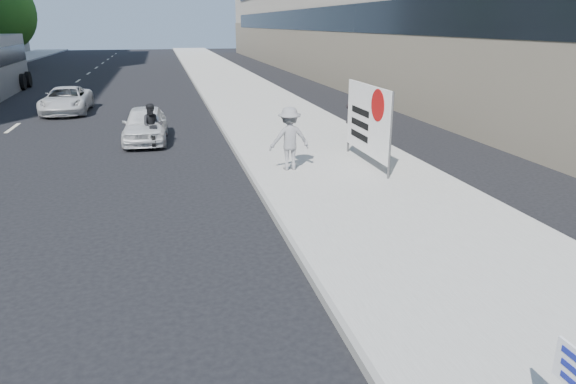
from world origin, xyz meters
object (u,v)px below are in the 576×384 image
object	(u,v)px
pedestrian_woman	(354,114)
white_sedan_far	(66,100)
jogger	(289,139)
protest_banner	(368,120)
white_sedan_near	(145,124)
motorcycle	(153,127)

from	to	relation	value
pedestrian_woman	white_sedan_far	distance (m)	13.87
pedestrian_woman	jogger	bearing A→B (deg)	56.39
protest_banner	white_sedan_near	distance (m)	8.01
pedestrian_woman	motorcycle	bearing A→B (deg)	0.40
jogger	motorcycle	bearing A→B (deg)	-52.80
white_sedan_near	protest_banner	bearing A→B (deg)	-38.03
jogger	motorcycle	distance (m)	5.69
white_sedan_far	jogger	bearing A→B (deg)	-58.03
pedestrian_woman	white_sedan_near	xyz separation A→B (m)	(-6.97, 1.81, -0.37)
jogger	motorcycle	size ratio (longest dim) A/B	0.82
protest_banner	motorcycle	bearing A→B (deg)	143.25
protest_banner	white_sedan_far	size ratio (longest dim) A/B	0.73
protest_banner	white_sedan_near	xyz separation A→B (m)	(-6.09, 5.14, -0.80)
jogger	protest_banner	bearing A→B (deg)	178.40
jogger	white_sedan_near	xyz separation A→B (m)	(-3.87, 5.17, -0.39)
jogger	pedestrian_woman	bearing A→B (deg)	-135.00
protest_banner	motorcycle	distance (m)	7.32
jogger	motorcycle	world-z (taller)	jogger
protest_banner	jogger	bearing A→B (deg)	-179.29
protest_banner	motorcycle	world-z (taller)	protest_banner
jogger	white_sedan_far	bearing A→B (deg)	-60.77
pedestrian_woman	white_sedan_near	bearing A→B (deg)	-5.49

